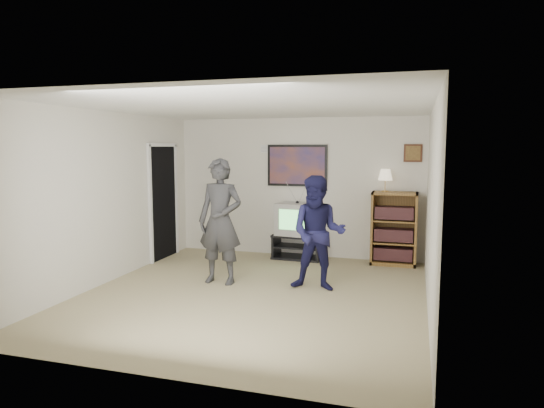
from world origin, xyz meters
The scene contains 13 objects.
room_shell centered at (0.00, 0.35, 1.25)m, with size 4.51×5.00×2.51m.
media_stand centered at (0.08, 2.23, 0.22)m, with size 0.89×0.52×0.43m.
crt_television centered at (0.07, 2.23, 0.72)m, with size 0.67×0.56×0.56m, color #A1A09C, non-canonical shape.
bookshelf centered at (1.73, 2.28, 0.62)m, with size 0.75×0.43×1.23m, color brown, non-canonical shape.
table_lamp centered at (1.57, 2.32, 1.42)m, with size 0.24×0.24×0.38m, color beige, non-canonical shape.
person_tall centered at (-0.64, 0.40, 0.91)m, with size 0.67×0.44×1.82m, color #2E2E31.
person_short centered at (0.79, 0.47, 0.80)m, with size 0.78×0.60×1.60m, color #17173F.
controller_left centered at (-0.64, 0.65, 1.11)m, with size 0.04×0.12×0.04m, color white.
controller_right centered at (0.85, 0.74, 1.04)m, with size 0.03×0.11×0.03m, color white.
poster centered at (0.00, 2.48, 1.65)m, with size 1.10×0.03×0.75m, color black.
air_vent centered at (-0.55, 2.48, 1.95)m, with size 0.28×0.02×0.14m, color white.
small_picture centered at (2.00, 2.48, 1.88)m, with size 0.30×0.03×0.30m, color #371A11.
doorway centered at (-2.23, 1.60, 1.00)m, with size 0.03×0.85×2.00m, color black.
Camera 1 is at (2.06, -6.04, 1.99)m, focal length 32.00 mm.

